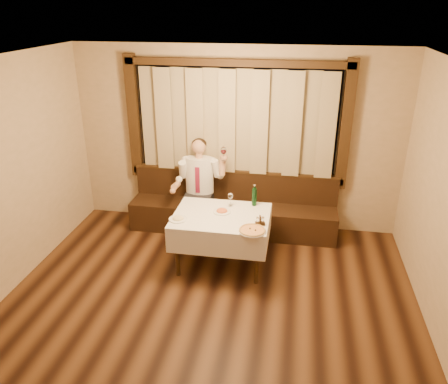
% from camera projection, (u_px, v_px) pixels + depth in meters
% --- Properties ---
extents(room, '(5.01, 6.01, 2.81)m').
position_uv_depth(room, '(210.00, 184.00, 4.82)').
color(room, black).
rests_on(room, ground).
extents(banquette, '(3.20, 0.61, 0.94)m').
position_uv_depth(banquette, '(233.00, 211.00, 6.87)').
color(banquette, black).
rests_on(banquette, ground).
extents(dining_table, '(1.27, 0.97, 0.76)m').
position_uv_depth(dining_table, '(221.00, 222.00, 5.81)').
color(dining_table, black).
rests_on(dining_table, ground).
extents(pizza, '(0.34, 0.34, 0.04)m').
position_uv_depth(pizza, '(252.00, 230.00, 5.35)').
color(pizza, white).
rests_on(pizza, dining_table).
extents(pasta_red, '(0.24, 0.24, 0.08)m').
position_uv_depth(pasta_red, '(222.00, 210.00, 5.83)').
color(pasta_red, white).
rests_on(pasta_red, dining_table).
extents(pasta_cream, '(0.24, 0.24, 0.08)m').
position_uv_depth(pasta_cream, '(178.00, 217.00, 5.63)').
color(pasta_cream, white).
rests_on(pasta_cream, dining_table).
extents(green_bottle, '(0.07, 0.07, 0.30)m').
position_uv_depth(green_bottle, '(254.00, 197.00, 5.99)').
color(green_bottle, '#104C1E').
rests_on(green_bottle, dining_table).
extents(table_wine_glass, '(0.07, 0.07, 0.19)m').
position_uv_depth(table_wine_glass, '(230.00, 196.00, 5.97)').
color(table_wine_glass, white).
rests_on(table_wine_glass, dining_table).
extents(cruet_caddy, '(0.13, 0.09, 0.13)m').
position_uv_depth(cruet_caddy, '(260.00, 222.00, 5.49)').
color(cruet_caddy, black).
rests_on(cruet_caddy, dining_table).
extents(seated_man, '(0.82, 0.61, 1.47)m').
position_uv_depth(seated_man, '(199.00, 180.00, 6.66)').
color(seated_man, black).
rests_on(seated_man, ground).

